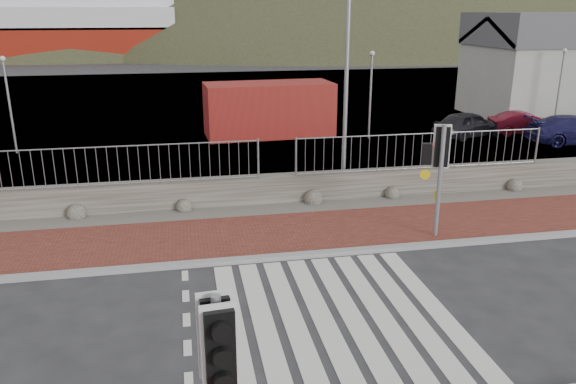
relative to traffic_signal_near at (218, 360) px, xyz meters
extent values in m
plane|color=#28282B|center=(2.61, 4.06, -2.12)|extent=(220.00, 220.00, 0.00)
cube|color=brown|center=(2.61, 8.56, -2.08)|extent=(40.00, 3.00, 0.08)
cube|color=gray|center=(2.61, 7.06, -2.07)|extent=(40.00, 0.25, 0.12)
cube|color=silver|center=(0.51, 4.06, -2.11)|extent=(0.42, 5.60, 0.01)
cube|color=silver|center=(1.11, 4.06, -2.11)|extent=(0.42, 5.60, 0.01)
cube|color=silver|center=(1.71, 4.06, -2.11)|extent=(0.42, 5.60, 0.01)
cube|color=silver|center=(2.31, 4.06, -2.11)|extent=(0.42, 5.60, 0.01)
cube|color=silver|center=(2.91, 4.06, -2.11)|extent=(0.42, 5.60, 0.01)
cube|color=silver|center=(3.51, 4.06, -2.11)|extent=(0.42, 5.60, 0.01)
cube|color=silver|center=(4.11, 4.06, -2.11)|extent=(0.42, 5.60, 0.01)
cube|color=silver|center=(4.71, 4.06, -2.11)|extent=(0.42, 5.60, 0.01)
cube|color=#59544C|center=(2.61, 10.56, -2.09)|extent=(40.00, 1.50, 0.06)
cube|color=#49433C|center=(2.61, 11.36, -1.67)|extent=(40.00, 0.60, 0.90)
cylinder|color=gray|center=(-2.19, 11.21, -0.02)|extent=(8.40, 0.04, 0.04)
cylinder|color=gray|center=(2.01, 11.21, -0.62)|extent=(0.07, 0.07, 1.20)
cylinder|color=gray|center=(7.41, 11.21, -0.02)|extent=(8.40, 0.04, 0.04)
cylinder|color=gray|center=(3.21, 11.21, -0.62)|extent=(0.07, 0.07, 1.20)
cylinder|color=gray|center=(11.61, 11.21, -0.62)|extent=(0.07, 0.07, 1.20)
cube|color=#4C4C4F|center=(2.61, 31.96, -2.12)|extent=(120.00, 40.00, 0.50)
cube|color=#3F4C54|center=(2.61, 66.96, -2.12)|extent=(220.00, 50.00, 0.05)
cube|color=#9E9E99|center=(22.61, 23.96, -0.12)|extent=(12.00, 6.00, 4.00)
ellipsoid|color=#2B321E|center=(-12.39, 91.96, -22.12)|extent=(106.40, 68.40, 76.00)
ellipsoid|color=#2B321E|center=(32.61, 91.96, -28.12)|extent=(140.00, 90.00, 100.00)
ellipsoid|color=#2B321E|center=(77.61, 91.96, -22.12)|extent=(112.00, 72.00, 80.00)
cube|color=black|center=(0.00, 0.00, 0.24)|extent=(0.44, 0.29, 1.10)
sphere|color=#0CE53F|center=(0.00, 0.00, -0.07)|extent=(0.16, 0.16, 0.16)
cylinder|color=gray|center=(6.35, 7.62, -0.55)|extent=(0.12, 0.12, 3.13)
cube|color=gold|center=(6.35, 7.62, -0.94)|extent=(0.17, 0.13, 0.25)
cube|color=black|center=(6.35, 7.62, 0.40)|extent=(0.50, 0.38, 1.18)
sphere|color=#0CE53F|center=(6.35, 7.62, 0.07)|extent=(0.17, 0.17, 0.17)
cube|color=black|center=(5.97, 7.73, 0.24)|extent=(0.29, 0.24, 0.56)
cylinder|color=gray|center=(5.06, 12.16, 1.90)|extent=(0.14, 0.14, 8.02)
cube|color=#9B2910|center=(3.97, 21.54, -0.83)|extent=(6.30, 2.93, 2.57)
imported|color=black|center=(13.43, 19.27, -1.48)|extent=(3.99, 2.58, 1.26)
imported|color=#570C19|center=(16.46, 19.26, -1.56)|extent=(3.55, 1.75, 1.12)
imported|color=#191646|center=(17.61, 16.98, -1.46)|extent=(4.69, 2.39, 1.30)
camera|label=1|loc=(-0.25, -5.55, 3.81)|focal=35.00mm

